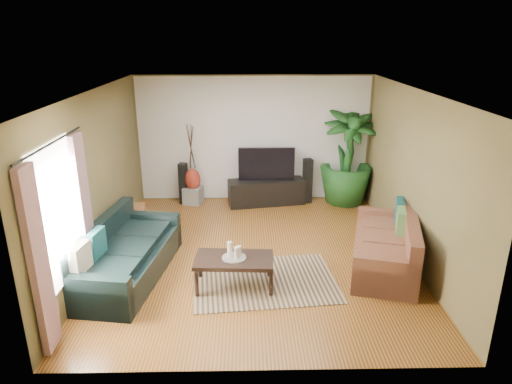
{
  "coord_description": "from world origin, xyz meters",
  "views": [
    {
      "loc": [
        -0.14,
        -6.84,
        3.53
      ],
      "look_at": [
        0.0,
        0.2,
        1.05
      ],
      "focal_mm": 32.0,
      "sensor_mm": 36.0,
      "label": 1
    }
  ],
  "objects_px": {
    "vase": "(193,180)",
    "pedestal": "(193,195)",
    "television": "(266,164)",
    "coffee_table": "(234,272)",
    "sofa_left": "(126,251)",
    "side_table": "(130,223)",
    "speaker_left": "(184,183)",
    "sofa_right": "(385,241)",
    "potted_plant": "(347,157)",
    "tv_stand": "(266,192)",
    "speaker_right": "(307,181)"
  },
  "relations": [
    {
      "from": "tv_stand",
      "to": "pedestal",
      "type": "distance_m",
      "value": 1.59
    },
    {
      "from": "coffee_table",
      "to": "vase",
      "type": "relative_size",
      "value": 2.36
    },
    {
      "from": "speaker_left",
      "to": "vase",
      "type": "xyz_separation_m",
      "value": [
        0.2,
        -0.02,
        0.09
      ]
    },
    {
      "from": "sofa_right",
      "to": "television",
      "type": "distance_m",
      "value": 3.37
    },
    {
      "from": "coffee_table",
      "to": "tv_stand",
      "type": "distance_m",
      "value": 3.45
    },
    {
      "from": "sofa_left",
      "to": "speaker_right",
      "type": "height_order",
      "value": "speaker_right"
    },
    {
      "from": "vase",
      "to": "pedestal",
      "type": "bearing_deg",
      "value": 0.0
    },
    {
      "from": "sofa_left",
      "to": "tv_stand",
      "type": "relative_size",
      "value": 1.45
    },
    {
      "from": "pedestal",
      "to": "tv_stand",
      "type": "bearing_deg",
      "value": -1.99
    },
    {
      "from": "speaker_left",
      "to": "pedestal",
      "type": "distance_m",
      "value": 0.33
    },
    {
      "from": "pedestal",
      "to": "potted_plant",
      "type": "bearing_deg",
      "value": 0.42
    },
    {
      "from": "tv_stand",
      "to": "side_table",
      "type": "bearing_deg",
      "value": -156.08
    },
    {
      "from": "sofa_left",
      "to": "speaker_left",
      "type": "bearing_deg",
      "value": 0.26
    },
    {
      "from": "sofa_right",
      "to": "side_table",
      "type": "height_order",
      "value": "sofa_right"
    },
    {
      "from": "potted_plant",
      "to": "sofa_left",
      "type": "bearing_deg",
      "value": -141.58
    },
    {
      "from": "coffee_table",
      "to": "speaker_left",
      "type": "height_order",
      "value": "speaker_left"
    },
    {
      "from": "speaker_left",
      "to": "sofa_right",
      "type": "bearing_deg",
      "value": -26.25
    },
    {
      "from": "pedestal",
      "to": "television",
      "type": "bearing_deg",
      "value": -1.27
    },
    {
      "from": "vase",
      "to": "side_table",
      "type": "distance_m",
      "value": 1.99
    },
    {
      "from": "tv_stand",
      "to": "speaker_right",
      "type": "height_order",
      "value": "speaker_right"
    },
    {
      "from": "sofa_left",
      "to": "coffee_table",
      "type": "distance_m",
      "value": 1.67
    },
    {
      "from": "coffee_table",
      "to": "pedestal",
      "type": "relative_size",
      "value": 3.03
    },
    {
      "from": "television",
      "to": "potted_plant",
      "type": "relative_size",
      "value": 0.58
    },
    {
      "from": "coffee_table",
      "to": "side_table",
      "type": "relative_size",
      "value": 1.96
    },
    {
      "from": "sofa_left",
      "to": "sofa_right",
      "type": "relative_size",
      "value": 1.15
    },
    {
      "from": "sofa_right",
      "to": "potted_plant",
      "type": "relative_size",
      "value": 1.0
    },
    {
      "from": "pedestal",
      "to": "speaker_left",
      "type": "bearing_deg",
      "value": 173.06
    },
    {
      "from": "potted_plant",
      "to": "pedestal",
      "type": "relative_size",
      "value": 5.47
    },
    {
      "from": "tv_stand",
      "to": "potted_plant",
      "type": "xyz_separation_m",
      "value": [
        1.72,
        0.08,
        0.75
      ]
    },
    {
      "from": "sofa_left",
      "to": "sofa_right",
      "type": "xyz_separation_m",
      "value": [
        3.98,
        0.24,
        0.0
      ]
    },
    {
      "from": "pedestal",
      "to": "coffee_table",
      "type": "bearing_deg",
      "value": -74.24
    },
    {
      "from": "sofa_right",
      "to": "sofa_left",
      "type": "bearing_deg",
      "value": -71.23
    },
    {
      "from": "sofa_right",
      "to": "speaker_left",
      "type": "distance_m",
      "value": 4.57
    },
    {
      "from": "pedestal",
      "to": "speaker_right",
      "type": "bearing_deg",
      "value": 0.56
    },
    {
      "from": "sofa_left",
      "to": "coffee_table",
      "type": "relative_size",
      "value": 2.08
    },
    {
      "from": "coffee_table",
      "to": "speaker_left",
      "type": "xyz_separation_m",
      "value": [
        -1.17,
        3.47,
        0.22
      ]
    },
    {
      "from": "pedestal",
      "to": "side_table",
      "type": "xyz_separation_m",
      "value": [
        -0.94,
        -1.74,
        0.1
      ]
    },
    {
      "from": "sofa_right",
      "to": "vase",
      "type": "height_order",
      "value": "sofa_right"
    },
    {
      "from": "speaker_right",
      "to": "potted_plant",
      "type": "bearing_deg",
      "value": -11.75
    },
    {
      "from": "sofa_right",
      "to": "coffee_table",
      "type": "relative_size",
      "value": 1.81
    },
    {
      "from": "pedestal",
      "to": "sofa_left",
      "type": "bearing_deg",
      "value": -101.85
    },
    {
      "from": "pedestal",
      "to": "vase",
      "type": "height_order",
      "value": "vase"
    },
    {
      "from": "coffee_table",
      "to": "vase",
      "type": "xyz_separation_m",
      "value": [
        -0.97,
        3.45,
        0.31
      ]
    },
    {
      "from": "coffee_table",
      "to": "potted_plant",
      "type": "xyz_separation_m",
      "value": [
        2.33,
        3.47,
        0.79
      ]
    },
    {
      "from": "speaker_left",
      "to": "side_table",
      "type": "height_order",
      "value": "speaker_left"
    },
    {
      "from": "vase",
      "to": "speaker_left",
      "type": "bearing_deg",
      "value": 173.06
    },
    {
      "from": "sofa_left",
      "to": "television",
      "type": "relative_size",
      "value": 1.97
    },
    {
      "from": "side_table",
      "to": "speaker_right",
      "type": "bearing_deg",
      "value": 27.35
    },
    {
      "from": "sofa_left",
      "to": "sofa_right",
      "type": "height_order",
      "value": "same"
    },
    {
      "from": "sofa_right",
      "to": "tv_stand",
      "type": "relative_size",
      "value": 1.26
    }
  ]
}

